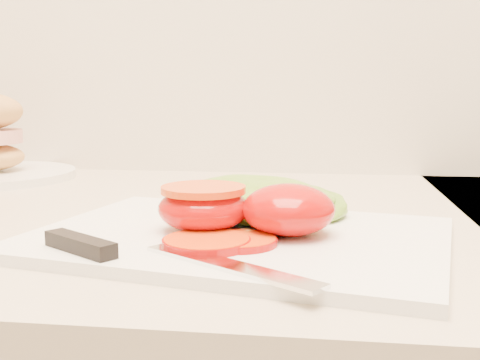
# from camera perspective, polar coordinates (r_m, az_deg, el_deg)

# --- Properties ---
(cutting_board) EXTENTS (0.40, 0.32, 0.01)m
(cutting_board) POSITION_cam_1_polar(r_m,az_deg,el_deg) (0.53, -0.15, -5.53)
(cutting_board) COLOR white
(cutting_board) RESTS_ON counter
(tomato_half_dome) EXTENTS (0.08, 0.08, 0.04)m
(tomato_half_dome) POSITION_cam_1_polar(r_m,az_deg,el_deg) (0.52, 4.60, -2.80)
(tomato_half_dome) COLOR #B00A00
(tomato_half_dome) RESTS_ON cutting_board
(tomato_half_cut) EXTENTS (0.08, 0.08, 0.04)m
(tomato_half_cut) POSITION_cam_1_polar(r_m,az_deg,el_deg) (0.53, -3.48, -2.51)
(tomato_half_cut) COLOR #B00A00
(tomato_half_cut) RESTS_ON cutting_board
(tomato_slice_0) EXTENTS (0.07, 0.07, 0.01)m
(tomato_slice_0) POSITION_cam_1_polar(r_m,az_deg,el_deg) (0.48, -3.19, -5.92)
(tomato_slice_0) COLOR #EF5117
(tomato_slice_0) RESTS_ON cutting_board
(tomato_slice_1) EXTENTS (0.06, 0.06, 0.01)m
(tomato_slice_1) POSITION_cam_1_polar(r_m,az_deg,el_deg) (0.49, -0.13, -5.81)
(tomato_slice_1) COLOR #EF5117
(tomato_slice_1) RESTS_ON cutting_board
(lettuce_leaf_0) EXTENTS (0.19, 0.15, 0.03)m
(lettuce_leaf_0) POSITION_cam_1_polar(r_m,az_deg,el_deg) (0.60, 0.92, -1.87)
(lettuce_leaf_0) COLOR #7EB730
(lettuce_leaf_0) RESTS_ON cutting_board
(lettuce_leaf_1) EXTENTS (0.15, 0.14, 0.03)m
(lettuce_leaf_1) POSITION_cam_1_polar(r_m,az_deg,el_deg) (0.59, 5.12, -2.30)
(lettuce_leaf_1) COLOR #7EB730
(lettuce_leaf_1) RESTS_ON cutting_board
(knife) EXTENTS (0.23, 0.11, 0.01)m
(knife) POSITION_cam_1_polar(r_m,az_deg,el_deg) (0.46, -9.89, -6.76)
(knife) COLOR silver
(knife) RESTS_ON cutting_board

